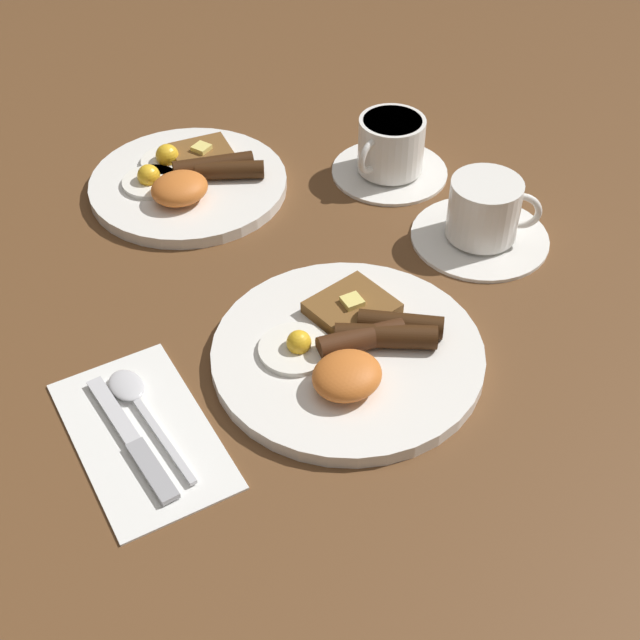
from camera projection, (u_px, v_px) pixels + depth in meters
ground_plane at (347, 360)px, 0.91m from camera, size 3.00×3.00×0.00m
breakfast_plate_near at (350, 351)px, 0.90m from camera, size 0.28×0.28×0.05m
breakfast_plate_far at (188, 181)px, 1.12m from camera, size 0.25×0.25×0.05m
teacup_near at (484, 217)px, 1.03m from camera, size 0.16×0.16×0.08m
teacup_far at (390, 151)px, 1.13m from camera, size 0.15×0.15×0.08m
napkin at (142, 434)px, 0.83m from camera, size 0.14×0.22×0.01m
knife at (135, 444)px, 0.82m from camera, size 0.02×0.17×0.01m
spoon at (134, 397)px, 0.86m from camera, size 0.03×0.16×0.01m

